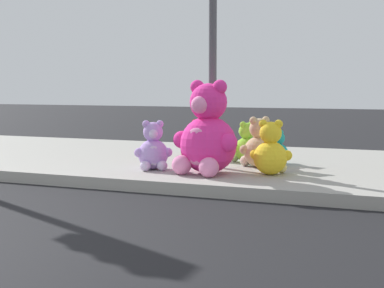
% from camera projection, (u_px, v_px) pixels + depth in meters
% --- Properties ---
extents(sidewalk, '(28.00, 4.40, 0.15)m').
position_uv_depth(sidewalk, '(170.00, 162.00, 8.97)').
color(sidewalk, '#9E9B93').
rests_on(sidewalk, ground_plane).
extents(sign_pole, '(0.56, 0.11, 3.20)m').
position_uv_depth(sign_pole, '(213.00, 45.00, 7.68)').
color(sign_pole, '#4C4C51').
rests_on(sign_pole, sidewalk).
extents(plush_pink_large, '(0.92, 0.85, 1.21)m').
position_uv_depth(plush_pink_large, '(207.00, 136.00, 7.22)').
color(plush_pink_large, '#F22D93').
rests_on(plush_pink_large, sidewalk).
extents(plush_lavender, '(0.47, 0.48, 0.67)m').
position_uv_depth(plush_lavender, '(153.00, 150.00, 7.59)').
color(plush_lavender, '#B28CD8').
rests_on(plush_lavender, sidewalk).
extents(plush_tan, '(0.51, 0.51, 0.71)m').
position_uv_depth(plush_tan, '(258.00, 147.00, 7.82)').
color(plush_tan, tan).
rests_on(plush_tan, sidewalk).
extents(plush_red, '(0.44, 0.43, 0.61)m').
position_uv_depth(plush_red, '(195.00, 143.00, 8.81)').
color(plush_red, red).
rests_on(plush_red, sidewalk).
extents(plush_lime, '(0.44, 0.42, 0.61)m').
position_uv_depth(plush_lime, '(246.00, 146.00, 8.33)').
color(plush_lime, '#8CD133').
rests_on(plush_lime, sidewalk).
extents(plush_yellow, '(0.54, 0.49, 0.71)m').
position_uv_depth(plush_yellow, '(271.00, 153.00, 7.15)').
color(plush_yellow, yellow).
rests_on(plush_yellow, sidewalk).
extents(plush_teal, '(0.35, 0.36, 0.49)m').
position_uv_depth(plush_teal, '(277.00, 150.00, 8.20)').
color(plush_teal, teal).
rests_on(plush_teal, sidewalk).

